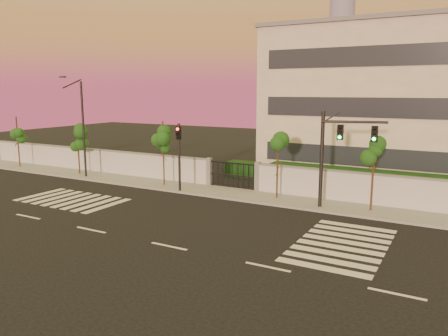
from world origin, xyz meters
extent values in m
plane|color=black|center=(0.00, 0.00, 0.00)|extent=(120.00, 120.00, 0.00)
cube|color=gray|center=(0.00, 10.50, 0.07)|extent=(60.00, 3.00, 0.15)
cube|color=silver|center=(-17.50, 12.00, 1.00)|extent=(25.00, 0.30, 2.00)
cube|color=slate|center=(-17.50, 12.00, 2.06)|extent=(25.00, 0.36, 0.12)
cube|color=slate|center=(-5.00, 12.00, 1.10)|extent=(0.35, 0.35, 2.20)
cube|color=slate|center=(-1.00, 12.00, 1.10)|extent=(0.35, 0.35, 2.20)
cube|color=#113810|center=(9.00, 14.50, 0.90)|extent=(20.00, 2.00, 1.80)
cube|color=#113810|center=(-16.00, 14.50, 0.70)|extent=(12.00, 1.80, 1.40)
cube|color=#113810|center=(-3.00, 17.00, 0.60)|extent=(6.00, 1.50, 1.20)
cube|color=#BEB4A0|center=(9.00, 22.00, 6.00)|extent=(24.00, 12.00, 12.00)
cube|color=#262D38|center=(9.00, 15.98, 2.50)|extent=(22.00, 0.08, 1.40)
cube|color=#262D38|center=(9.00, 15.98, 6.00)|extent=(22.00, 0.08, 1.40)
cube|color=#262D38|center=(9.00, 15.98, 9.50)|extent=(22.00, 0.08, 1.40)
cube|color=slate|center=(9.00, 22.00, 12.10)|extent=(24.40, 12.40, 0.30)
cylinder|color=slate|center=(-65.00, 280.00, 55.00)|extent=(16.00, 16.00, 110.00)
cube|color=silver|center=(-14.00, 4.00, 0.01)|extent=(0.50, 4.00, 0.02)
cube|color=silver|center=(-13.10, 4.00, 0.01)|extent=(0.50, 4.00, 0.02)
cube|color=silver|center=(-12.20, 4.00, 0.01)|extent=(0.50, 4.00, 0.02)
cube|color=silver|center=(-11.30, 4.00, 0.01)|extent=(0.50, 4.00, 0.02)
cube|color=silver|center=(-10.40, 4.00, 0.01)|extent=(0.50, 4.00, 0.02)
cube|color=silver|center=(-9.50, 4.00, 0.01)|extent=(0.50, 4.00, 0.02)
cube|color=silver|center=(-8.60, 4.00, 0.01)|extent=(0.50, 4.00, 0.02)
cube|color=silver|center=(-7.70, 4.00, 0.01)|extent=(0.50, 4.00, 0.02)
cube|color=silver|center=(7.00, 1.00, 0.01)|extent=(4.00, 0.50, 0.02)
cube|color=silver|center=(7.00, 1.90, 0.01)|extent=(4.00, 0.50, 0.02)
cube|color=silver|center=(7.00, 2.80, 0.01)|extent=(4.00, 0.50, 0.02)
cube|color=silver|center=(7.00, 3.70, 0.01)|extent=(4.00, 0.50, 0.02)
cube|color=silver|center=(7.00, 4.60, 0.01)|extent=(4.00, 0.50, 0.02)
cube|color=silver|center=(7.00, 5.50, 0.01)|extent=(4.00, 0.50, 0.02)
cube|color=silver|center=(7.00, 6.40, 0.01)|extent=(4.00, 0.50, 0.02)
cube|color=silver|center=(7.00, 7.30, 0.01)|extent=(4.00, 0.50, 0.02)
cube|color=silver|center=(-10.00, 0.00, 0.01)|extent=(2.00, 0.15, 0.01)
cube|color=silver|center=(-5.00, 0.00, 0.01)|extent=(2.00, 0.15, 0.01)
cube|color=silver|center=(0.00, 0.00, 0.01)|extent=(2.00, 0.15, 0.01)
cube|color=silver|center=(5.00, 0.00, 0.01)|extent=(2.00, 0.15, 0.01)
cube|color=silver|center=(10.00, 0.00, 0.01)|extent=(2.00, 0.15, 0.01)
cylinder|color=#382314|center=(-24.63, 10.20, 2.40)|extent=(0.12, 0.12, 4.80)
sphere|color=#1F4D16|center=(-24.63, 10.20, 3.84)|extent=(1.10, 1.10, 1.10)
sphere|color=#1F4D16|center=(-24.28, 10.40, 3.12)|extent=(0.84, 0.84, 0.84)
sphere|color=#1F4D16|center=(-24.93, 10.05, 3.36)|extent=(0.80, 0.80, 0.80)
cylinder|color=#382314|center=(-17.05, 10.43, 2.18)|extent=(0.12, 0.12, 4.36)
sphere|color=#1F4D16|center=(-17.05, 10.43, 3.49)|extent=(1.11, 1.11, 1.11)
sphere|color=#1F4D16|center=(-16.70, 10.63, 2.83)|extent=(0.85, 0.85, 0.85)
sphere|color=#1F4D16|center=(-17.35, 10.28, 3.05)|extent=(0.81, 0.81, 0.81)
cylinder|color=#382314|center=(-7.94, 10.25, 2.48)|extent=(0.11, 0.11, 4.95)
sphere|color=#1F4D16|center=(-7.94, 10.25, 3.96)|extent=(1.01, 1.01, 1.01)
sphere|color=#1F4D16|center=(-7.61, 10.44, 3.22)|extent=(0.77, 0.77, 0.77)
sphere|color=#1F4D16|center=(-8.21, 10.12, 3.47)|extent=(0.73, 0.73, 0.73)
cylinder|color=#382314|center=(1.02, 10.69, 2.14)|extent=(0.12, 0.12, 4.28)
sphere|color=#1F4D16|center=(1.02, 10.69, 3.43)|extent=(1.09, 1.09, 1.09)
sphere|color=#1F4D16|center=(1.36, 10.89, 2.78)|extent=(0.83, 0.83, 0.83)
sphere|color=#1F4D16|center=(0.72, 10.54, 3.00)|extent=(0.79, 0.79, 0.79)
cylinder|color=#382314|center=(7.10, 10.49, 2.34)|extent=(0.12, 0.12, 4.69)
sphere|color=#1F4D16|center=(7.10, 10.49, 3.75)|extent=(1.09, 1.09, 1.09)
sphere|color=#1F4D16|center=(7.44, 10.69, 3.05)|extent=(0.83, 0.83, 0.83)
sphere|color=#1F4D16|center=(6.80, 10.34, 3.28)|extent=(0.79, 0.79, 0.79)
cylinder|color=black|center=(4.20, 9.85, 2.99)|extent=(0.23, 0.23, 5.98)
cylinder|color=black|center=(6.03, 9.85, 5.40)|extent=(3.57, 1.11, 0.15)
cube|color=black|center=(5.26, 9.80, 4.77)|extent=(0.34, 0.17, 0.87)
sphere|color=#0CF259|center=(5.26, 9.69, 4.50)|extent=(0.19, 0.19, 0.19)
cube|color=black|center=(7.19, 9.80, 4.77)|extent=(0.34, 0.17, 0.87)
sphere|color=#0CF259|center=(7.19, 9.69, 4.50)|extent=(0.19, 0.19, 0.19)
cylinder|color=black|center=(-5.80, 9.25, 2.46)|extent=(0.17, 0.17, 4.92)
cube|color=black|center=(-5.80, 9.20, 4.26)|extent=(0.38, 0.20, 0.98)
sphere|color=red|center=(-5.80, 9.09, 4.57)|extent=(0.22, 0.22, 0.22)
cylinder|color=black|center=(-15.64, 9.81, 3.95)|extent=(0.18, 0.18, 7.90)
cylinder|color=black|center=(-15.64, 8.92, 7.70)|extent=(0.10, 1.89, 0.77)
cube|color=#3F3F44|center=(-15.64, 8.03, 8.20)|extent=(0.49, 0.25, 0.15)
camera|label=1|loc=(11.67, -15.72, 7.18)|focal=35.00mm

